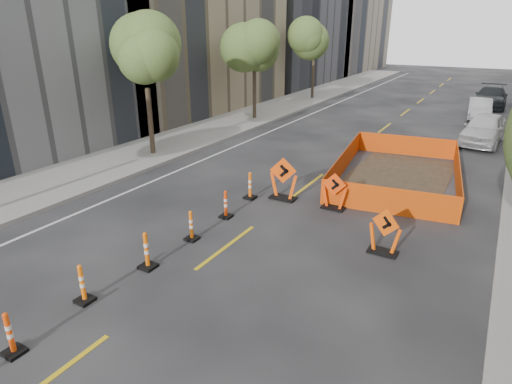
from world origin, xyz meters
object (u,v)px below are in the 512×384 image
Objects in this scene: channelizer_4 at (147,250)px; chevron_sign_center at (334,191)px; channelizer_3 at (82,283)px; chevron_sign_right at (385,231)px; channelizer_5 at (191,225)px; parked_car_near at (484,129)px; parked_car_mid at (480,109)px; channelizer_6 at (226,204)px; channelizer_7 at (250,185)px; chevron_sign_left at (283,179)px; channelizer_2 at (10,334)px; parked_car_far at (491,97)px.

channelizer_4 is 6.86m from chevron_sign_center.
channelizer_3 is 0.71× the size of chevron_sign_right.
channelizer_5 is at bearing -142.06° from chevron_sign_right.
parked_car_near is 7.40m from parked_car_mid.
channelizer_6 is at bearing 87.56° from channelizer_3.
channelizer_6 is 0.70× the size of chevron_sign_right.
channelizer_7 is (-0.16, 1.87, 0.03)m from channelizer_6.
parked_car_near is at bearing 59.40° from chevron_sign_center.
channelizer_4 is 6.56m from chevron_sign_right.
channelizer_5 is 4.41m from chevron_sign_left.
channelizer_3 is (-0.20, 1.87, 0.01)m from channelizer_2.
channelizer_3 is at bearing -97.09° from channelizer_4.
channelizer_6 is 2.63m from chevron_sign_left.
chevron_sign_left reaches higher than parked_car_mid.
channelizer_3 is 0.61× the size of chevron_sign_left.
channelizer_6 is 5.23m from chevron_sign_right.
chevron_sign_center reaches higher than channelizer_2.
parked_car_far is (6.41, 29.79, 0.33)m from channelizer_5.
channelizer_2 is at bearing -89.21° from channelizer_7.
parked_car_mid is at bearing -94.81° from parked_car_far.
channelizer_6 is at bearing 89.73° from channelizer_2.
parked_car_far reaches higher than parked_car_mid.
channelizer_6 is 0.18× the size of parked_car_far.
channelizer_3 is 7.47m from channelizer_7.
chevron_sign_right reaches higher than channelizer_6.
parked_car_near is at bearing 46.07° from chevron_sign_left.
channelizer_3 is 0.93× the size of channelizer_4.
chevron_sign_right is at bearing 37.05° from channelizer_4.
chevron_sign_left is 26.08m from parked_car_far.
parked_car_far is (6.43, 31.66, 0.27)m from channelizer_4.
parked_car_mid reaches higher than chevron_sign_center.
chevron_sign_left reaches higher than channelizer_2.
chevron_sign_center is at bearing 56.61° from channelizer_5.
channelizer_7 is 21.55m from parked_car_mid.
chevron_sign_left is 4.84m from chevron_sign_right.
channelizer_6 is 1.87m from channelizer_7.
chevron_sign_right is (5.26, 7.68, 0.20)m from channelizer_2.
chevron_sign_center reaches higher than channelizer_5.
channelizer_5 is at bearing -87.35° from channelizer_7.
chevron_sign_right is 27.74m from parked_car_far.
parked_car_mid reaches higher than channelizer_3.
channelizer_4 is at bearing -117.96° from chevron_sign_left.
chevron_sign_right is (2.34, -2.28, 0.02)m from chevron_sign_center.
chevron_sign_right reaches higher than channelizer_7.
parked_car_far is (6.45, 35.39, 0.32)m from channelizer_2.
parked_car_far is at bearing 68.43° from chevron_sign_center.
parked_car_mid is (6.03, 22.51, 0.19)m from channelizer_6.
channelizer_4 is at bearing 82.91° from channelizer_3.
chevron_sign_right is 22.31m from parked_car_mid.
chevron_sign_center is at bearing 152.01° from chevron_sign_right.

